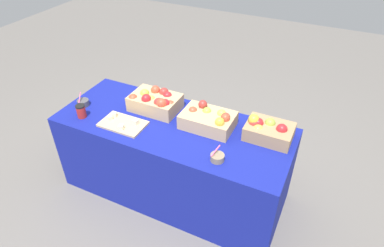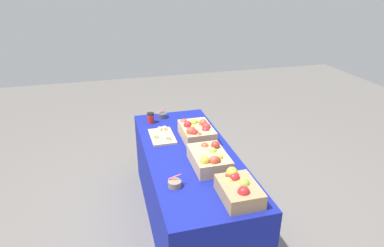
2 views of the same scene
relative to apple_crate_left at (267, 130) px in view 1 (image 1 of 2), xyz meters
The scene contains 9 objects.
ground_plane 1.09m from the apple_crate_left, 167.45° to the right, with size 10.00×10.00×0.00m, color slate.
table 0.85m from the apple_crate_left, 167.45° to the right, with size 1.90×0.76×0.74m, color navy.
apple_crate_left is the anchor object (origin of this frame).
apple_crate_middle 0.45m from the apple_crate_left, behind, with size 0.40×0.27×0.17m.
apple_crate_right 0.94m from the apple_crate_left, behind, with size 0.40×0.27×0.18m.
cutting_board_front 1.12m from the apple_crate_left, 162.41° to the right, with size 0.36×0.22×0.06m.
sample_bowl_near 1.56m from the apple_crate_left, behind, with size 0.10×0.10×0.11m.
sample_bowl_mid 0.46m from the apple_crate_left, 120.87° to the right, with size 0.10×0.10×0.10m.
coffee_cup 1.48m from the apple_crate_left, 164.74° to the right, with size 0.07×0.07×0.11m.
Camera 1 is at (1.07, -1.86, 2.31)m, focal length 31.28 mm.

